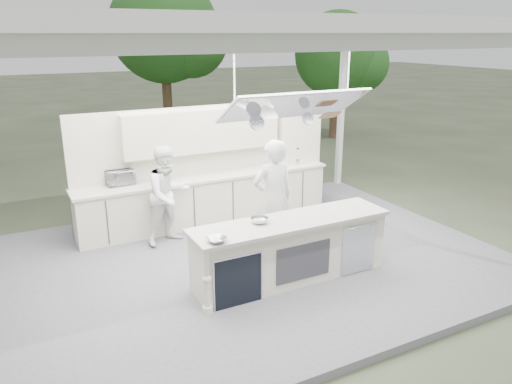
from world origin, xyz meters
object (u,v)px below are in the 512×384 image
sous_chef (168,195)px  back_counter (207,199)px  head_chef (273,199)px  demo_island (290,250)px

sous_chef → back_counter: bearing=16.0°
head_chef → back_counter: bearing=-76.2°
back_counter → sous_chef: size_ratio=2.88×
sous_chef → head_chef: bearing=-60.1°
back_counter → head_chef: bearing=-78.8°
demo_island → head_chef: head_chef is taller
head_chef → sous_chef: size_ratio=1.12×
demo_island → back_counter: size_ratio=0.61×
head_chef → demo_island: bearing=79.6°
demo_island → sous_chef: (-1.16, 2.19, 0.41)m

